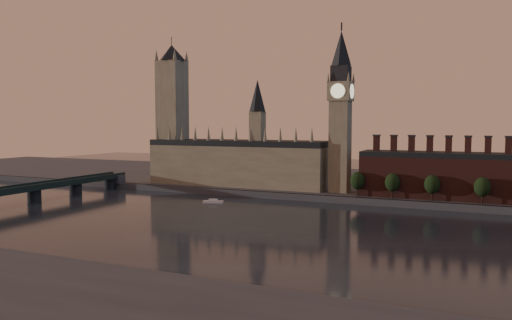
{
  "coord_description": "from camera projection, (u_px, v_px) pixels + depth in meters",
  "views": [
    {
      "loc": [
        91.31,
        -201.75,
        48.33
      ],
      "look_at": [
        -24.12,
        55.0,
        27.23
      ],
      "focal_mm": 35.0,
      "sensor_mm": 36.0,
      "label": 1
    }
  ],
  "objects": [
    {
      "name": "ground",
      "position": [
        255.0,
        230.0,
        224.45
      ],
      "size": [
        900.0,
        900.0,
        0.0
      ],
      "primitive_type": "plane",
      "color": "black",
      "rests_on": "ground"
    },
    {
      "name": "embankment_tree_3",
      "position": [
        482.0,
        187.0,
        270.51
      ],
      "size": [
        8.6,
        8.6,
        14.88
      ],
      "color": "black",
      "rests_on": "north_bank"
    },
    {
      "name": "palace_of_westminster",
      "position": [
        239.0,
        160.0,
        353.68
      ],
      "size": [
        130.0,
        30.3,
        74.0
      ],
      "color": "gray",
      "rests_on": "north_bank"
    },
    {
      "name": "embankment_tree_2",
      "position": [
        432.0,
        184.0,
        281.87
      ],
      "size": [
        8.6,
        8.6,
        14.88
      ],
      "color": "black",
      "rests_on": "north_bank"
    },
    {
      "name": "victoria_tower",
      "position": [
        172.0,
        108.0,
        373.69
      ],
      "size": [
        24.0,
        24.0,
        108.0
      ],
      "color": "gray",
      "rests_on": "north_bank"
    },
    {
      "name": "westminster_bridge",
      "position": [
        6.0,
        194.0,
        284.81
      ],
      "size": [
        14.0,
        200.0,
        11.55
      ],
      "color": "#1B2A24",
      "rests_on": "ground"
    },
    {
      "name": "big_ben",
      "position": [
        340.0,
        109.0,
        316.16
      ],
      "size": [
        15.0,
        15.0,
        107.0
      ],
      "color": "gray",
      "rests_on": "north_bank"
    },
    {
      "name": "embankment_tree_1",
      "position": [
        392.0,
        182.0,
        291.06
      ],
      "size": [
        8.6,
        8.6,
        14.88
      ],
      "color": "black",
      "rests_on": "north_bank"
    },
    {
      "name": "river_boat",
      "position": [
        213.0,
        201.0,
        300.22
      ],
      "size": [
        12.67,
        6.94,
        2.44
      ],
      "rotation": [
        0.0,
        0.0,
        0.3
      ],
      "color": "white",
      "rests_on": "ground"
    },
    {
      "name": "north_bank",
      "position": [
        349.0,
        183.0,
        386.23
      ],
      "size": [
        900.0,
        182.0,
        4.0
      ],
      "color": "#46474C",
      "rests_on": "ground"
    },
    {
      "name": "embankment_tree_0",
      "position": [
        357.0,
        181.0,
        299.79
      ],
      "size": [
        8.6,
        8.6,
        14.88
      ],
      "color": "black",
      "rests_on": "north_bank"
    },
    {
      "name": "chimney_block",
      "position": [
        457.0,
        175.0,
        290.45
      ],
      "size": [
        110.0,
        25.0,
        37.0
      ],
      "color": "#50241E",
      "rests_on": "north_bank"
    }
  ]
}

